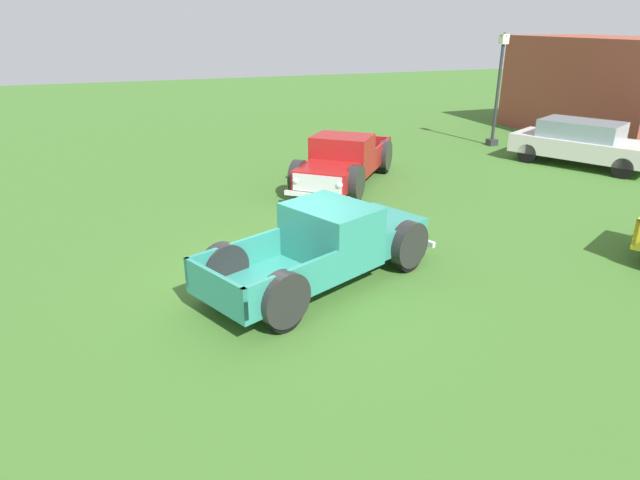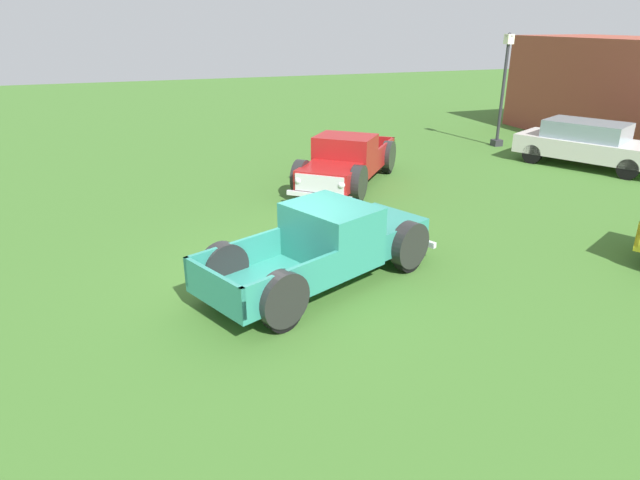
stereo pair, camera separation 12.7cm
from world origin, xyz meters
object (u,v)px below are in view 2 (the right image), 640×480
at_px(pickup_truck_behind_right, 344,163).
at_px(sedan_distant_a, 588,143).
at_px(lamp_post_near, 503,88).
at_px(pickup_truck_foreground, 333,244).

height_order(pickup_truck_behind_right, sedan_distant_a, pickup_truck_behind_right).
relative_size(sedan_distant_a, lamp_post_near, 1.15).
bearing_deg(pickup_truck_behind_right, pickup_truck_foreground, -23.54).
distance_m(pickup_truck_behind_right, sedan_distant_a, 8.85).
xyz_separation_m(pickup_truck_foreground, sedan_distant_a, (-5.46, 11.40, 0.08)).
distance_m(pickup_truck_foreground, sedan_distant_a, 12.64).
bearing_deg(sedan_distant_a, pickup_truck_behind_right, -92.57).
height_order(sedan_distant_a, lamp_post_near, lamp_post_near).
bearing_deg(sedan_distant_a, lamp_post_near, -167.44).
xyz_separation_m(pickup_truck_foreground, lamp_post_near, (-9.28, 10.55, 1.54)).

